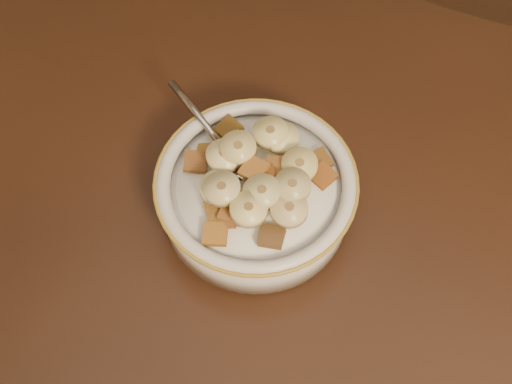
% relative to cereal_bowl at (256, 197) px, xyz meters
% --- Properties ---
extents(cereal_bowl, '(0.17, 0.17, 0.04)m').
position_rel_cereal_bowl_xyz_m(cereal_bowl, '(0.00, 0.00, 0.00)').
color(cereal_bowl, silver).
rests_on(cereal_bowl, table).
extents(milk, '(0.14, 0.14, 0.00)m').
position_rel_cereal_bowl_xyz_m(milk, '(0.00, 0.00, 0.02)').
color(milk, white).
rests_on(milk, cereal_bowl).
extents(spoon, '(0.05, 0.05, 0.01)m').
position_rel_cereal_bowl_xyz_m(spoon, '(-0.02, 0.01, 0.02)').
color(spoon, '#959696').
rests_on(spoon, cereal_bowl).
extents(cereal_square_0, '(0.03, 0.03, 0.01)m').
position_rel_cereal_bowl_xyz_m(cereal_square_0, '(-0.05, 0.04, 0.03)').
color(cereal_square_0, brown).
rests_on(cereal_square_0, milk).
extents(cereal_square_1, '(0.02, 0.02, 0.01)m').
position_rel_cereal_bowl_xyz_m(cereal_square_1, '(0.03, 0.03, 0.03)').
color(cereal_square_1, brown).
rests_on(cereal_square_1, milk).
extents(cereal_square_2, '(0.03, 0.03, 0.01)m').
position_rel_cereal_bowl_xyz_m(cereal_square_2, '(0.04, 0.04, 0.03)').
color(cereal_square_2, brown).
rests_on(cereal_square_2, milk).
extents(cereal_square_3, '(0.03, 0.03, 0.01)m').
position_rel_cereal_bowl_xyz_m(cereal_square_3, '(0.02, 0.01, 0.04)').
color(cereal_square_3, brown).
rests_on(cereal_square_3, milk).
extents(cereal_square_4, '(0.02, 0.02, 0.01)m').
position_rel_cereal_bowl_xyz_m(cereal_square_4, '(0.03, 0.01, 0.03)').
color(cereal_square_4, brown).
rests_on(cereal_square_4, milk).
extents(cereal_square_5, '(0.03, 0.03, 0.01)m').
position_rel_cereal_bowl_xyz_m(cereal_square_5, '(-0.06, -0.00, 0.03)').
color(cereal_square_5, brown).
rests_on(cereal_square_5, milk).
extents(cereal_square_6, '(0.02, 0.02, 0.01)m').
position_rel_cereal_bowl_xyz_m(cereal_square_6, '(0.02, -0.01, 0.04)').
color(cereal_square_6, brown).
rests_on(cereal_square_6, milk).
extents(cereal_square_7, '(0.02, 0.02, 0.01)m').
position_rel_cereal_bowl_xyz_m(cereal_square_7, '(-0.00, -0.00, 0.05)').
color(cereal_square_7, '#9D6325').
rests_on(cereal_square_7, milk).
extents(cereal_square_8, '(0.03, 0.03, 0.01)m').
position_rel_cereal_bowl_xyz_m(cereal_square_8, '(0.02, -0.00, 0.04)').
color(cereal_square_8, brown).
rests_on(cereal_square_8, milk).
extents(cereal_square_9, '(0.03, 0.03, 0.01)m').
position_rel_cereal_bowl_xyz_m(cereal_square_9, '(-0.02, -0.04, 0.03)').
color(cereal_square_9, olive).
rests_on(cereal_square_9, milk).
extents(cereal_square_10, '(0.02, 0.02, 0.01)m').
position_rel_cereal_bowl_xyz_m(cereal_square_10, '(0.03, -0.04, 0.03)').
color(cereal_square_10, brown).
rests_on(cereal_square_10, milk).
extents(cereal_square_11, '(0.03, 0.03, 0.01)m').
position_rel_cereal_bowl_xyz_m(cereal_square_11, '(-0.03, 0.01, 0.04)').
color(cereal_square_11, brown).
rests_on(cereal_square_11, milk).
extents(cereal_square_12, '(0.02, 0.02, 0.01)m').
position_rel_cereal_bowl_xyz_m(cereal_square_12, '(-0.03, 0.03, 0.03)').
color(cereal_square_12, brown).
rests_on(cereal_square_12, milk).
extents(cereal_square_13, '(0.03, 0.03, 0.01)m').
position_rel_cereal_bowl_xyz_m(cereal_square_13, '(-0.02, -0.02, 0.04)').
color(cereal_square_13, olive).
rests_on(cereal_square_13, milk).
extents(cereal_square_14, '(0.03, 0.03, 0.01)m').
position_rel_cereal_bowl_xyz_m(cereal_square_14, '(-0.05, 0.01, 0.03)').
color(cereal_square_14, brown).
rests_on(cereal_square_14, milk).
extents(cereal_square_15, '(0.02, 0.02, 0.01)m').
position_rel_cereal_bowl_xyz_m(cereal_square_15, '(-0.02, -0.03, 0.03)').
color(cereal_square_15, brown).
rests_on(cereal_square_15, milk).
extents(cereal_square_16, '(0.03, 0.03, 0.01)m').
position_rel_cereal_bowl_xyz_m(cereal_square_16, '(-0.01, -0.06, 0.03)').
color(cereal_square_16, '#9C5A1B').
rests_on(cereal_square_16, milk).
extents(cereal_square_17, '(0.03, 0.03, 0.01)m').
position_rel_cereal_bowl_xyz_m(cereal_square_17, '(0.01, -0.00, 0.05)').
color(cereal_square_17, brown).
rests_on(cereal_square_17, milk).
extents(cereal_square_18, '(0.02, 0.02, 0.01)m').
position_rel_cereal_bowl_xyz_m(cereal_square_18, '(-0.00, -0.04, 0.03)').
color(cereal_square_18, '#945A28').
rests_on(cereal_square_18, milk).
extents(cereal_square_19, '(0.03, 0.03, 0.01)m').
position_rel_cereal_bowl_xyz_m(cereal_square_19, '(-0.01, -0.04, 0.03)').
color(cereal_square_19, brown).
rests_on(cereal_square_19, milk).
extents(cereal_square_20, '(0.03, 0.03, 0.01)m').
position_rel_cereal_bowl_xyz_m(cereal_square_20, '(0.01, 0.01, 0.04)').
color(cereal_square_20, brown).
rests_on(cereal_square_20, milk).
extents(cereal_square_21, '(0.03, 0.03, 0.01)m').
position_rel_cereal_bowl_xyz_m(cereal_square_21, '(0.05, 0.03, 0.02)').
color(cereal_square_21, brown).
rests_on(cereal_square_21, milk).
extents(cereal_square_22, '(0.03, 0.03, 0.01)m').
position_rel_cereal_bowl_xyz_m(cereal_square_22, '(0.01, -0.00, 0.04)').
color(cereal_square_22, brown).
rests_on(cereal_square_22, milk).
extents(banana_slice_0, '(0.04, 0.04, 0.01)m').
position_rel_cereal_bowl_xyz_m(banana_slice_0, '(-0.03, 0.00, 0.04)').
color(banana_slice_0, '#FCE79A').
rests_on(banana_slice_0, milk).
extents(banana_slice_1, '(0.04, 0.04, 0.01)m').
position_rel_cereal_bowl_xyz_m(banana_slice_1, '(-0.02, 0.01, 0.05)').
color(banana_slice_1, '#E5D974').
rests_on(banana_slice_1, milk).
extents(banana_slice_2, '(0.04, 0.04, 0.01)m').
position_rel_cereal_bowl_xyz_m(banana_slice_2, '(-0.02, -0.03, 0.05)').
color(banana_slice_2, '#DFCF85').
rests_on(banana_slice_2, milk).
extents(banana_slice_3, '(0.04, 0.04, 0.01)m').
position_rel_cereal_bowl_xyz_m(banana_slice_3, '(0.01, -0.02, 0.05)').
color(banana_slice_3, '#E2D789').
rests_on(banana_slice_3, milk).
extents(banana_slice_4, '(0.04, 0.04, 0.02)m').
position_rel_cereal_bowl_xyz_m(banana_slice_4, '(0.03, 0.02, 0.05)').
color(banana_slice_4, tan).
rests_on(banana_slice_4, milk).
extents(banana_slice_5, '(0.04, 0.04, 0.01)m').
position_rel_cereal_bowl_xyz_m(banana_slice_5, '(0.01, -0.04, 0.05)').
color(banana_slice_5, '#FFDD81').
rests_on(banana_slice_5, milk).
extents(banana_slice_6, '(0.03, 0.03, 0.01)m').
position_rel_cereal_bowl_xyz_m(banana_slice_6, '(-0.02, -0.03, 0.04)').
color(banana_slice_6, '#F7ED9B').
rests_on(banana_slice_6, milk).
extents(banana_slice_7, '(0.04, 0.04, 0.01)m').
position_rel_cereal_bowl_xyz_m(banana_slice_7, '(0.03, -0.00, 0.05)').
color(banana_slice_7, '#C9BF86').
rests_on(banana_slice_7, milk).
extents(banana_slice_8, '(0.03, 0.03, 0.01)m').
position_rel_cereal_bowl_xyz_m(banana_slice_8, '(0.04, -0.02, 0.05)').
color(banana_slice_8, tan).
rests_on(banana_slice_8, milk).
extents(banana_slice_9, '(0.04, 0.04, 0.01)m').
position_rel_cereal_bowl_xyz_m(banana_slice_9, '(0.01, 0.04, 0.04)').
color(banana_slice_9, '#F7EC81').
rests_on(banana_slice_9, milk).
extents(banana_slice_10, '(0.04, 0.04, 0.01)m').
position_rel_cereal_bowl_xyz_m(banana_slice_10, '(-0.01, 0.04, 0.04)').
color(banana_slice_10, '#D2B965').
rests_on(banana_slice_10, milk).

